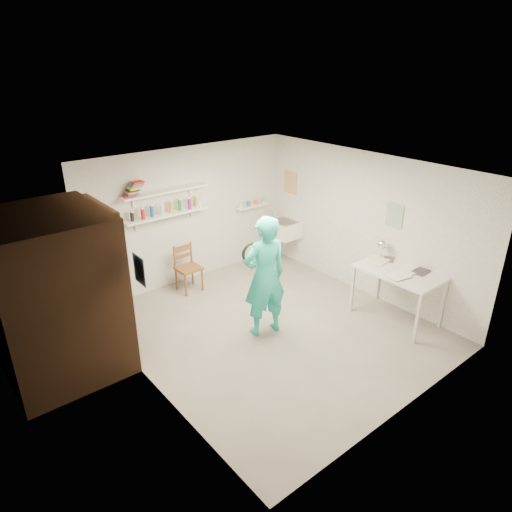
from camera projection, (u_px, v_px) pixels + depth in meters
floor at (273, 328)px, 6.89m from camera, size 4.00×4.50×0.02m
ceiling at (275, 170)px, 5.91m from camera, size 4.00×4.50×0.02m
wall_back at (189, 215)px, 8.00m from camera, size 4.00×0.02×2.40m
wall_front at (416, 322)px, 4.80m from camera, size 4.00×0.02×2.40m
wall_left at (143, 299)px, 5.24m from camera, size 0.02×4.50×2.40m
wall_right at (365, 224)px, 7.56m from camera, size 0.02×4.50×2.40m
doorway_recess at (110, 282)px, 6.07m from camera, size 0.02×0.90×2.00m
corridor_box at (54, 295)px, 5.64m from camera, size 1.40×1.50×2.10m
door_lintel at (100, 206)px, 5.66m from camera, size 0.06×1.05×0.10m
door_jamb_near at (127, 296)px, 5.73m from camera, size 0.06×0.10×2.00m
door_jamb_far at (97, 269)px, 6.44m from camera, size 0.06×0.10×2.00m
shelf_lower at (167, 215)px, 7.56m from camera, size 1.50×0.22×0.03m
shelf_upper at (165, 191)px, 7.40m from camera, size 1.50×0.22×0.03m
ledge_shelf at (252, 206)px, 8.75m from camera, size 0.70×0.14×0.03m
poster_left at (139, 270)px, 5.14m from camera, size 0.01×0.28×0.36m
poster_right_a at (290, 183)px, 8.68m from camera, size 0.01×0.34×0.42m
poster_right_b at (394, 216)px, 7.04m from camera, size 0.01×0.30×0.38m
belfast_sink at (284, 229)px, 8.82m from camera, size 0.48×0.60×0.30m
man at (265, 277)px, 6.44m from camera, size 0.73×0.56×1.81m
wall_clock at (253, 253)px, 6.44m from camera, size 0.33×0.10×0.33m
wooden_chair at (189, 268)px, 7.83m from camera, size 0.40×0.38×0.84m
work_table at (396, 295)px, 6.96m from camera, size 0.74×1.24×0.83m
desk_lamp at (382, 244)px, 7.18m from camera, size 0.15×0.15×0.15m
spray_cans at (166, 209)px, 7.52m from camera, size 1.29×0.06×0.17m
book_stack at (134, 189)px, 7.04m from camera, size 0.32×0.14×0.22m
ledge_pots at (252, 203)px, 8.73m from camera, size 0.48×0.07×0.09m
papers at (400, 270)px, 6.79m from camera, size 0.30×0.22×0.02m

